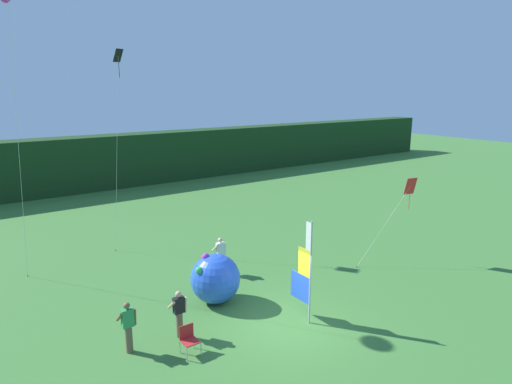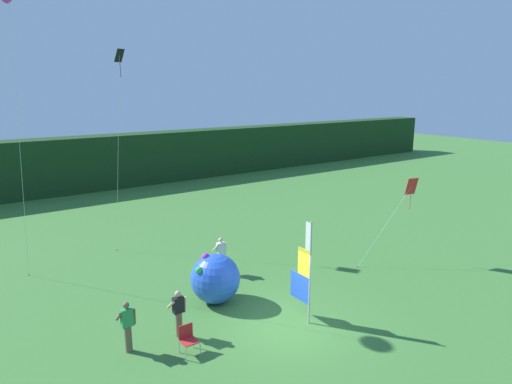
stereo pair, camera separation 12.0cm
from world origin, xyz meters
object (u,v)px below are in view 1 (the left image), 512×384
inflatable_balloon (215,279)px  kite_red_diamond_0 (408,190)px  banner_flag (305,273)px  person_mid_field (220,255)px  folding_chair (189,338)px  kite_black_diamond_2 (118,75)px  person_near_banner (179,313)px  person_far_left (128,326)px

inflatable_balloon → kite_red_diamond_0: kite_red_diamond_0 is taller
banner_flag → person_mid_field: (-0.33, 5.13, -0.89)m
person_mid_field → folding_chair: person_mid_field is taller
inflatable_balloon → folding_chair: size_ratio=2.21×
banner_flag → kite_black_diamond_2: (-2.24, 11.28, 6.81)m
person_near_banner → folding_chair: size_ratio=1.82×
inflatable_balloon → kite_black_diamond_2: (-0.39, 8.32, 7.64)m
person_far_left → kite_red_diamond_0: 13.59m
banner_flag → person_far_left: bearing=164.2°
inflatable_balloon → kite_black_diamond_2: 11.30m
banner_flag → person_mid_field: size_ratio=2.23×
inflatable_balloon → person_near_banner: bearing=-146.9°
banner_flag → inflatable_balloon: size_ratio=1.89×
person_near_banner → inflatable_balloon: bearing=33.1°
banner_flag → person_far_left: 6.02m
person_mid_field → folding_chair: 6.06m
person_near_banner → person_mid_field: bearing=44.0°
kite_red_diamond_0 → inflatable_balloon: bearing=171.3°
person_near_banner → person_mid_field: size_ratio=0.97×
person_mid_field → kite_black_diamond_2: kite_black_diamond_2 is taller
inflatable_balloon → folding_chair: (-2.39, -2.44, -0.44)m
person_near_banner → person_mid_field: (3.73, 3.61, 0.02)m
kite_red_diamond_0 → person_far_left: bearing=179.5°
person_far_left → person_near_banner: bearing=-3.5°
person_mid_field → kite_red_diamond_0: kite_red_diamond_0 is taller
folding_chair → kite_black_diamond_2: (2.00, 10.76, 8.08)m
person_far_left → banner_flag: bearing=-15.8°
person_near_banner → kite_black_diamond_2: 12.58m
person_mid_field → folding_chair: size_ratio=1.87×
person_mid_field → inflatable_balloon: 2.65m
banner_flag → person_near_banner: size_ratio=2.29×
person_near_banner → person_far_left: (-1.67, 0.10, 0.03)m
kite_black_diamond_2 → person_far_left: bearing=-109.8°
folding_chair → person_far_left: bearing=143.3°
folding_chair → inflatable_balloon: bearing=45.6°
banner_flag → person_mid_field: bearing=93.7°
kite_red_diamond_0 → folding_chair: bearing=-175.2°
banner_flag → kite_black_diamond_2: bearing=101.2°
banner_flag → kite_red_diamond_0: kite_red_diamond_0 is taller
person_far_left → kite_red_diamond_0: (13.35, -0.11, 2.53)m
person_far_left → kite_black_diamond_2: kite_black_diamond_2 is taller
person_far_left → kite_black_diamond_2: (3.49, 9.66, 7.70)m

